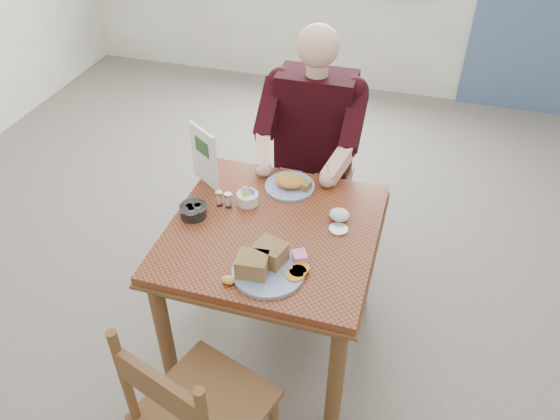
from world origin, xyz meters
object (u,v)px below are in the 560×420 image
(table, at_px, (273,247))
(chair_far, at_px, (314,177))
(chair_near, at_px, (197,413))
(far_plate, at_px, (291,183))
(diner, at_px, (312,136))
(near_plate, at_px, (267,264))

(table, distance_m, chair_far, 0.81)
(chair_far, distance_m, chair_near, 1.57)
(chair_far, xyz_separation_m, chair_near, (-0.05, -1.57, 0.00))
(table, height_order, far_plate, far_plate)
(chair_near, xyz_separation_m, diner, (0.05, 1.48, 0.33))
(table, xyz_separation_m, near_plate, (0.05, -0.26, 0.15))
(diner, xyz_separation_m, near_plate, (0.05, -0.96, -0.02))
(table, distance_m, diner, 0.73)
(chair_far, height_order, far_plate, chair_far)
(table, xyz_separation_m, chair_near, (-0.05, -0.77, -0.16))
(table, relative_size, far_plate, 3.05)
(chair_far, bearing_deg, chair_near, -91.98)
(table, relative_size, near_plate, 2.87)
(table, height_order, near_plate, near_plate)
(chair_far, bearing_deg, table, -90.00)
(near_plate, height_order, far_plate, near_plate)
(far_plate, bearing_deg, near_plate, -84.25)
(diner, height_order, far_plate, diner)
(near_plate, xyz_separation_m, far_plate, (-0.06, 0.57, -0.01))
(diner, bearing_deg, table, -90.00)
(chair_far, distance_m, near_plate, 1.10)
(chair_near, distance_m, far_plate, 1.12)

